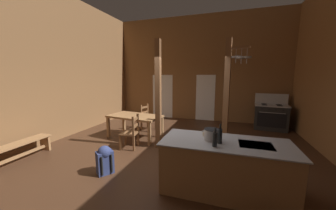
{
  "coord_description": "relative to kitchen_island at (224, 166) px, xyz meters",
  "views": [
    {
      "loc": [
        1.33,
        -4.06,
        2.01
      ],
      "look_at": [
        -0.25,
        0.76,
        1.2
      ],
      "focal_mm": 19.61,
      "sensor_mm": 36.0,
      "label": 1
    }
  ],
  "objects": [
    {
      "name": "wall_back",
      "position": [
        -1.33,
        5.25,
        1.86
      ],
      "size": [
        8.24,
        0.14,
        4.61
      ],
      "primitive_type": "cube",
      "color": "brown",
      "rests_on": "ground_plane"
    },
    {
      "name": "bottle_tall_on_counter",
      "position": [
        -0.09,
        -0.11,
        0.58
      ],
      "size": [
        0.07,
        0.07,
        0.33
      ],
      "color": "#1E2328",
      "rests_on": "kitchen_island"
    },
    {
      "name": "kitchen_island",
      "position": [
        0.0,
        0.0,
        0.0
      ],
      "size": [
        2.17,
        0.98,
        0.9
      ],
      "color": "#9E7044",
      "rests_on": "ground_plane"
    },
    {
      "name": "bottle_short_on_counter",
      "position": [
        -0.16,
        -0.28,
        0.57
      ],
      "size": [
        0.08,
        0.08,
        0.3
      ],
      "color": "#1E2328",
      "rests_on": "kitchen_island"
    },
    {
      "name": "support_post_with_pot_rack",
      "position": [
        0.0,
        1.91,
        1.17
      ],
      "size": [
        0.64,
        0.28,
        2.96
      ],
      "color": "brown",
      "rests_on": "ground_plane"
    },
    {
      "name": "stockpot_on_counter",
      "position": [
        -0.24,
        0.01,
        0.55
      ],
      "size": [
        0.33,
        0.26,
        0.2
      ],
      "color": "#A8AAB2",
      "rests_on": "kitchen_island"
    },
    {
      "name": "wall_left",
      "position": [
        -5.13,
        0.92,
        1.86
      ],
      "size": [
        0.14,
        9.32,
        4.61
      ],
      "primitive_type": "cube",
      "color": "brown",
      "rests_on": "ground_plane"
    },
    {
      "name": "glazed_panel_back_right",
      "position": [
        -0.96,
        5.18,
        0.57
      ],
      "size": [
        0.84,
        0.01,
        2.05
      ],
      "primitive_type": "cube",
      "color": "white",
      "rests_on": "ground_plane"
    },
    {
      "name": "support_post_center",
      "position": [
        -1.8,
        1.49,
        1.03
      ],
      "size": [
        0.14,
        0.14,
        2.96
      ],
      "color": "brown",
      "rests_on": "ground_plane"
    },
    {
      "name": "mixing_bowl_on_counter",
      "position": [
        -0.31,
        0.23,
        0.49
      ],
      "size": [
        0.23,
        0.23,
        0.08
      ],
      "color": "#B2A893",
      "rests_on": "kitchen_island"
    },
    {
      "name": "ground_plane",
      "position": [
        -1.33,
        0.92,
        -0.5
      ],
      "size": [
        8.24,
        9.32,
        0.1
      ],
      "primitive_type": "cube",
      "color": "#422819"
    },
    {
      "name": "stove_range",
      "position": [
        1.58,
        4.53,
        0.03
      ],
      "size": [
        1.22,
        0.92,
        1.32
      ],
      "color": "#242424",
      "rests_on": "ground_plane"
    },
    {
      "name": "ladderback_chair_by_post",
      "position": [
        -2.83,
        3.0,
        0.0
      ],
      "size": [
        0.53,
        0.53,
        0.95
      ],
      "color": "brown",
      "rests_on": "ground_plane"
    },
    {
      "name": "glazed_door_back_left",
      "position": [
        -3.01,
        5.18,
        0.57
      ],
      "size": [
        1.0,
        0.01,
        2.05
      ],
      "primitive_type": "cube",
      "color": "white",
      "rests_on": "ground_plane"
    },
    {
      "name": "backpack",
      "position": [
        -2.35,
        -0.16,
        -0.14
      ],
      "size": [
        0.39,
        0.39,
        0.6
      ],
      "color": "navy",
      "rests_on": "ground_plane"
    },
    {
      "name": "bench_along_left_wall",
      "position": [
        -4.67,
        -0.27,
        -0.15
      ],
      "size": [
        0.4,
        1.38,
        0.44
      ],
      "color": "#9E7044",
      "rests_on": "ground_plane"
    },
    {
      "name": "dining_table",
      "position": [
        -2.84,
        2.06,
        0.2
      ],
      "size": [
        1.81,
        1.13,
        0.74
      ],
      "color": "#9E7044",
      "rests_on": "ground_plane"
    },
    {
      "name": "ladderback_chair_near_window",
      "position": [
        -2.51,
        1.21,
        0.0
      ],
      "size": [
        0.5,
        0.5,
        0.95
      ],
      "color": "brown",
      "rests_on": "ground_plane"
    }
  ]
}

